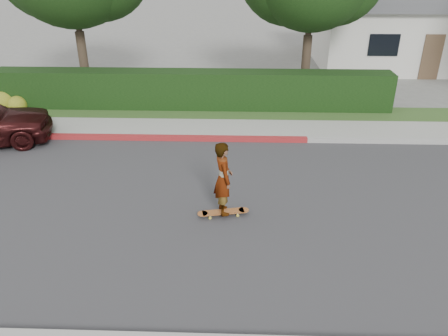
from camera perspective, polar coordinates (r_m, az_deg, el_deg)
The scene contains 11 objects.
ground at distance 10.61m, azimuth 8.41°, elevation -5.27°, with size 120.00×120.00×0.00m, color slate.
road at distance 10.60m, azimuth 8.42°, elevation -5.25°, with size 60.00×8.00×0.01m, color #2D2D30.
curb_far at distance 14.21m, azimuth 6.81°, elevation 3.73°, with size 60.00×0.20×0.15m, color #9E9E99.
curb_red_section at distance 14.64m, azimuth -13.11°, elevation 3.92°, with size 12.00×0.21×0.15m, color maroon.
sidewalk_far at distance 15.05m, azimuth 6.56°, elevation 5.00°, with size 60.00×1.60×0.12m, color gray.
planting_strip at distance 16.55m, azimuth 6.17°, elevation 7.00°, with size 60.00×1.60×0.10m, color #2D4C1E.
hedge at distance 16.94m, azimuth -4.17°, elevation 10.05°, with size 15.00×1.00×1.50m, color black.
flowering_shrub at distance 18.71m, azimuth -26.35°, elevation 7.62°, with size 1.40×1.00×0.90m.
house at distance 26.83m, azimuth 23.14°, elevation 17.18°, with size 10.60×8.60×4.30m.
skateboard at distance 10.17m, azimuth -0.09°, elevation -5.78°, with size 1.23×0.46×0.11m.
skateboarder at distance 9.72m, azimuth -0.10°, elevation -1.37°, with size 0.63×0.42×1.74m, color white.
Camera 1 is at (-1.25, -8.96, 5.54)m, focal length 35.00 mm.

